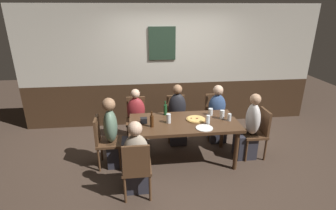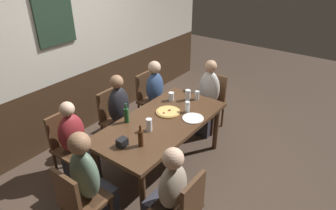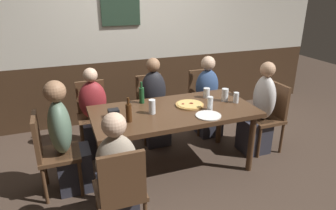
# 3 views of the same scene
# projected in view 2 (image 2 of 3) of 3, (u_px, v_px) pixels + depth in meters

# --- Properties ---
(ground_plane) EXTENTS (12.00, 12.00, 0.00)m
(ground_plane) POSITION_uv_depth(u_px,v_px,m) (162.00, 167.00, 4.01)
(ground_plane) COLOR #423328
(wall_back) EXTENTS (6.40, 0.13, 2.60)m
(wall_back) POSITION_uv_depth(u_px,v_px,m) (70.00, 52.00, 4.25)
(wall_back) COLOR #3D2819
(wall_back) RESTS_ON ground_plane
(dining_table) EXTENTS (1.81, 0.89, 0.74)m
(dining_table) POSITION_uv_depth(u_px,v_px,m) (162.00, 126.00, 3.69)
(dining_table) COLOR #472D1C
(dining_table) RESTS_ON ground_plane
(chair_head_east) EXTENTS (0.40, 0.40, 0.88)m
(chair_head_east) POSITION_uv_depth(u_px,v_px,m) (212.00, 99.00, 4.70)
(chair_head_east) COLOR #513521
(chair_head_east) RESTS_ON ground_plane
(chair_mid_far) EXTENTS (0.40, 0.40, 0.88)m
(chair_mid_far) POSITION_uv_depth(u_px,v_px,m) (114.00, 117.00, 4.22)
(chair_mid_far) COLOR #513521
(chair_mid_far) RESTS_ON ground_plane
(chair_head_west) EXTENTS (0.40, 0.40, 0.88)m
(chair_head_west) POSITION_uv_depth(u_px,v_px,m) (79.00, 200.00, 2.84)
(chair_head_west) COLOR #513521
(chair_head_west) RESTS_ON ground_plane
(chair_left_near) EXTENTS (0.40, 0.40, 0.88)m
(chair_left_near) POSITION_uv_depth(u_px,v_px,m) (183.00, 207.00, 2.76)
(chair_left_near) COLOR #513521
(chair_left_near) RESTS_ON ground_plane
(chair_right_far) EXTENTS (0.40, 0.40, 0.88)m
(chair_right_far) POSITION_uv_depth(u_px,v_px,m) (149.00, 96.00, 4.78)
(chair_right_far) COLOR #513521
(chair_right_far) RESTS_ON ground_plane
(chair_left_far) EXTENTS (0.40, 0.40, 0.88)m
(chair_left_far) POSITION_uv_depth(u_px,v_px,m) (68.00, 143.00, 3.66)
(chair_left_far) COLOR #513521
(chair_left_far) RESTS_ON ground_plane
(person_head_east) EXTENTS (0.37, 0.34, 1.18)m
(person_head_east) POSITION_uv_depth(u_px,v_px,m) (207.00, 103.00, 4.59)
(person_head_east) COLOR #2D2D38
(person_head_east) RESTS_ON ground_plane
(person_mid_far) EXTENTS (0.34, 0.37, 1.16)m
(person_mid_far) POSITION_uv_depth(u_px,v_px,m) (122.00, 120.00, 4.14)
(person_mid_far) COLOR #2D2D38
(person_mid_far) RESTS_ON ground_plane
(person_head_west) EXTENTS (0.37, 0.34, 1.20)m
(person_head_west) POSITION_uv_depth(u_px,v_px,m) (91.00, 189.00, 2.94)
(person_head_west) COLOR #2D2D38
(person_head_west) RESTS_ON ground_plane
(person_left_near) EXTENTS (0.34, 0.37, 1.12)m
(person_left_near) POSITION_uv_depth(u_px,v_px,m) (169.00, 201.00, 2.86)
(person_left_near) COLOR #2D2D38
(person_left_near) RESTS_ON ground_plane
(person_right_far) EXTENTS (0.34, 0.37, 1.12)m
(person_right_far) POSITION_uv_depth(u_px,v_px,m) (157.00, 100.00, 4.71)
(person_right_far) COLOR #2D2D38
(person_right_far) RESTS_ON ground_plane
(person_left_far) EXTENTS (0.34, 0.37, 1.10)m
(person_left_far) POSITION_uv_depth(u_px,v_px,m) (77.00, 150.00, 3.59)
(person_left_far) COLOR #2D2D38
(person_left_far) RESTS_ON ground_plane
(pizza) EXTENTS (0.32, 0.32, 0.03)m
(pizza) POSITION_uv_depth(u_px,v_px,m) (168.00, 112.00, 3.83)
(pizza) COLOR tan
(pizza) RESTS_ON dining_table
(pint_glass_stout) EXTENTS (0.06, 0.06, 0.15)m
(pint_glass_stout) POSITION_uv_depth(u_px,v_px,m) (187.00, 108.00, 3.81)
(pint_glass_stout) COLOR silver
(pint_glass_stout) RESTS_ON dining_table
(beer_glass_tall) EXTENTS (0.06, 0.06, 0.12)m
(beer_glass_tall) POSITION_uv_depth(u_px,v_px,m) (197.00, 96.00, 4.14)
(beer_glass_tall) COLOR silver
(beer_glass_tall) RESTS_ON dining_table
(tumbler_short) EXTENTS (0.07, 0.07, 0.16)m
(tumbler_short) POSITION_uv_depth(u_px,v_px,m) (149.00, 126.00, 3.43)
(tumbler_short) COLOR silver
(tumbler_short) RESTS_ON dining_table
(tumbler_water) EXTENTS (0.08, 0.08, 0.15)m
(tumbler_water) POSITION_uv_depth(u_px,v_px,m) (188.00, 95.00, 4.11)
(tumbler_water) COLOR silver
(tumbler_water) RESTS_ON dining_table
(pint_glass_pale) EXTENTS (0.08, 0.08, 0.12)m
(pint_glass_pale) POSITION_uv_depth(u_px,v_px,m) (171.00, 97.00, 4.11)
(pint_glass_pale) COLOR silver
(pint_glass_pale) RESTS_ON dining_table
(beer_bottle_green) EXTENTS (0.06, 0.06, 0.26)m
(beer_bottle_green) POSITION_uv_depth(u_px,v_px,m) (126.00, 115.00, 3.58)
(beer_bottle_green) COLOR #194723
(beer_bottle_green) RESTS_ON dining_table
(beer_bottle_brown) EXTENTS (0.06, 0.06, 0.26)m
(beer_bottle_brown) POSITION_uv_depth(u_px,v_px,m) (141.00, 138.00, 3.16)
(beer_bottle_brown) COLOR #42230F
(beer_bottle_brown) RESTS_ON dining_table
(plate_white_large) EXTENTS (0.27, 0.27, 0.01)m
(plate_white_large) POSITION_uv_depth(u_px,v_px,m) (193.00, 118.00, 3.70)
(plate_white_large) COLOR white
(plate_white_large) RESTS_ON dining_table
(condiment_caddy) EXTENTS (0.11, 0.09, 0.09)m
(condiment_caddy) POSITION_uv_depth(u_px,v_px,m) (122.00, 142.00, 3.18)
(condiment_caddy) COLOR black
(condiment_caddy) RESTS_ON dining_table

